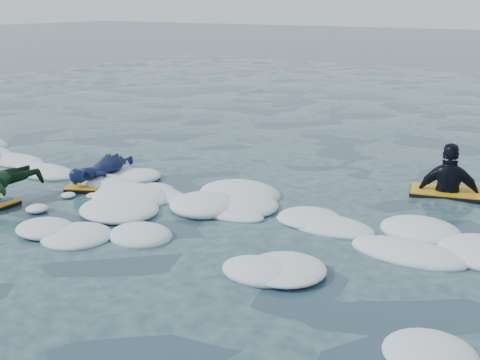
% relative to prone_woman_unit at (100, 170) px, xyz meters
% --- Properties ---
extents(ground, '(120.00, 120.00, 0.00)m').
position_rel_prone_woman_unit_xyz_m(ground, '(1.40, -1.51, -0.19)').
color(ground, '#1B3042').
rests_on(ground, ground).
extents(foam_band, '(12.00, 3.10, 0.30)m').
position_rel_prone_woman_unit_xyz_m(foam_band, '(1.40, -0.48, -0.19)').
color(foam_band, white).
rests_on(foam_band, ground).
extents(prone_woman_unit, '(0.90, 1.54, 0.37)m').
position_rel_prone_woman_unit_xyz_m(prone_woman_unit, '(0.00, 0.00, 0.00)').
color(prone_woman_unit, black).
rests_on(prone_woman_unit, ground).
extents(waiting_rider_unit, '(1.22, 0.87, 1.65)m').
position_rel_prone_woman_unit_xyz_m(waiting_rider_unit, '(4.88, 2.29, -0.21)').
color(waiting_rider_unit, black).
rests_on(waiting_rider_unit, ground).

